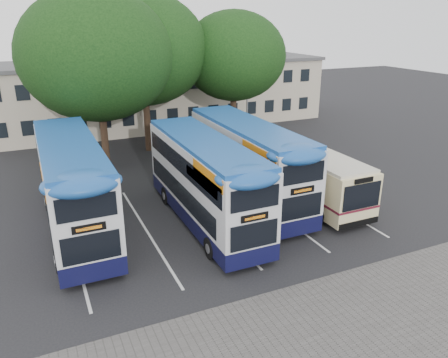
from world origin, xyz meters
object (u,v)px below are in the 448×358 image
object	(u,v)px
bus_dd_mid	(204,178)
bus_single	(302,169)
lamp_post	(248,77)
tree_mid	(143,50)
tree_right	(234,56)
tree_left	(96,56)
bus_dd_right	(247,159)
bus_dd_left	(72,183)

from	to	relation	value
bus_dd_mid	bus_single	bearing A→B (deg)	8.19
lamp_post	bus_dd_mid	world-z (taller)	lamp_post
lamp_post	tree_mid	world-z (taller)	tree_mid
lamp_post	tree_right	size ratio (longest dim) A/B	0.86
tree_left	bus_dd_mid	size ratio (longest dim) A/B	1.12
bus_dd_mid	tree_left	bearing A→B (deg)	104.96
bus_single	tree_mid	bearing A→B (deg)	113.85
bus_dd_right	bus_single	world-z (taller)	bus_dd_right
bus_single	tree_left	bearing A→B (deg)	132.65
tree_mid	bus_single	bearing A→B (deg)	-66.15
tree_mid	lamp_post	bearing A→B (deg)	7.59
lamp_post	bus_single	xyz separation A→B (m)	(-3.69, -14.22, -3.39)
bus_dd_mid	bus_dd_right	xyz separation A→B (m)	(3.26, 1.63, 0.06)
tree_left	bus_dd_left	bearing A→B (deg)	-108.23
bus_single	bus_dd_left	bearing A→B (deg)	176.37
bus_dd_left	bus_dd_mid	xyz separation A→B (m)	(6.14, -1.74, -0.08)
lamp_post	bus_dd_mid	bearing A→B (deg)	-123.91
lamp_post	bus_dd_right	bearing A→B (deg)	-117.15
tree_mid	bus_dd_mid	size ratio (longest dim) A/B	1.11
bus_dd_mid	bus_dd_left	bearing A→B (deg)	164.21
tree_left	bus_dd_left	size ratio (longest dim) A/B	1.08
tree_right	bus_dd_left	xyz separation A→B (m)	(-14.02, -11.47, -4.55)
bus_dd_right	tree_right	bearing A→B (deg)	68.20
bus_dd_mid	bus_single	xyz separation A→B (m)	(6.50, 0.94, -0.74)
lamp_post	tree_mid	distance (m)	9.87
bus_single	tree_right	bearing A→B (deg)	83.55
bus_dd_left	bus_dd_right	world-z (taller)	bus_dd_left
lamp_post	tree_mid	bearing A→B (deg)	-172.41
lamp_post	bus_dd_mid	xyz separation A→B (m)	(-10.19, -15.16, -2.64)
lamp_post	tree_right	xyz separation A→B (m)	(-2.31, -1.95, 1.99)
tree_mid	bus_dd_mid	xyz separation A→B (m)	(-0.76, -13.90, -5.29)
tree_right	bus_dd_mid	world-z (taller)	tree_right
bus_dd_left	bus_single	size ratio (longest dim) A/B	1.09
lamp_post	tree_left	size ratio (longest dim) A/B	0.76
tree_right	bus_dd_right	xyz separation A→B (m)	(-4.63, -11.57, -4.57)
tree_right	bus_dd_left	distance (m)	18.68
bus_dd_right	bus_single	bearing A→B (deg)	-12.16
tree_left	tree_mid	distance (m)	4.61
tree_mid	bus_dd_left	size ratio (longest dim) A/B	1.08
lamp_post	bus_dd_left	distance (m)	21.29
tree_left	bus_dd_mid	distance (m)	12.75
bus_dd_left	bus_single	bearing A→B (deg)	-3.63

